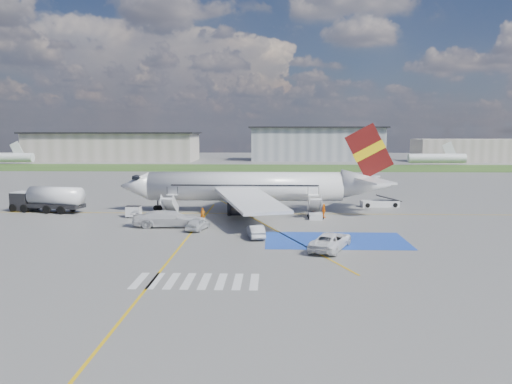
# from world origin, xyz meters

# --- Properties ---
(ground) EXTENTS (400.00, 400.00, 0.00)m
(ground) POSITION_xyz_m (0.00, 0.00, 0.00)
(ground) COLOR #60605E
(ground) RESTS_ON ground
(grass_strip) EXTENTS (400.00, 30.00, 0.01)m
(grass_strip) POSITION_xyz_m (0.00, 95.00, 0.01)
(grass_strip) COLOR #2D4C1E
(grass_strip) RESTS_ON ground
(taxiway_line_main) EXTENTS (120.00, 0.20, 0.01)m
(taxiway_line_main) POSITION_xyz_m (0.00, 12.00, 0.01)
(taxiway_line_main) COLOR gold
(taxiway_line_main) RESTS_ON ground
(taxiway_line_cross) EXTENTS (0.20, 60.00, 0.01)m
(taxiway_line_cross) POSITION_xyz_m (-5.00, -10.00, 0.01)
(taxiway_line_cross) COLOR gold
(taxiway_line_cross) RESTS_ON ground
(taxiway_line_diag) EXTENTS (20.71, 56.45, 0.01)m
(taxiway_line_diag) POSITION_xyz_m (0.00, 12.00, 0.01)
(taxiway_line_diag) COLOR gold
(taxiway_line_diag) RESTS_ON ground
(staging_box) EXTENTS (14.00, 8.00, 0.01)m
(staging_box) POSITION_xyz_m (10.00, -4.00, 0.01)
(staging_box) COLOR #1B40A4
(staging_box) RESTS_ON ground
(crosswalk) EXTENTS (9.00, 4.00, 0.01)m
(crosswalk) POSITION_xyz_m (-1.80, -18.00, 0.01)
(crosswalk) COLOR silver
(crosswalk) RESTS_ON ground
(terminal_west) EXTENTS (60.00, 22.00, 10.00)m
(terminal_west) POSITION_xyz_m (-55.00, 130.00, 5.00)
(terminal_west) COLOR #9F9889
(terminal_west) RESTS_ON ground
(terminal_centre) EXTENTS (48.00, 18.00, 12.00)m
(terminal_centre) POSITION_xyz_m (20.00, 135.00, 6.00)
(terminal_centre) COLOR gray
(terminal_centre) RESTS_ON ground
(terminal_east) EXTENTS (40.00, 16.00, 8.00)m
(terminal_east) POSITION_xyz_m (75.00, 128.00, 4.00)
(terminal_east) COLOR #9F9889
(terminal_east) RESTS_ON ground
(airliner) EXTENTS (36.81, 32.95, 11.92)m
(airliner) POSITION_xyz_m (1.51, 14.00, 3.39)
(airliner) COLOR silver
(airliner) RESTS_ON ground
(airstairs_fwd) EXTENTS (1.90, 5.20, 3.60)m
(airstairs_fwd) POSITION_xyz_m (-9.50, 8.70, 0.62)
(airstairs_fwd) COLOR silver
(airstairs_fwd) RESTS_ON ground
(airstairs_aft) EXTENTS (1.90, 5.20, 3.60)m
(airstairs_aft) POSITION_xyz_m (9.00, 8.70, 0.62)
(airstairs_aft) COLOR silver
(airstairs_aft) RESTS_ON ground
(fuel_tanker) EXTENTS (10.42, 4.87, 3.45)m
(fuel_tanker) POSITION_xyz_m (-26.52, 12.45, 1.45)
(fuel_tanker) COLOR black
(fuel_tanker) RESTS_ON ground
(gpu_cart) EXTENTS (1.82, 1.19, 1.51)m
(gpu_cart) POSITION_xyz_m (-13.79, 8.46, 0.68)
(gpu_cart) COLOR silver
(gpu_cart) RESTS_ON ground
(belt_loader) EXTENTS (5.87, 2.58, 1.72)m
(belt_loader) POSITION_xyz_m (19.18, 18.75, 0.43)
(belt_loader) COLOR silver
(belt_loader) RESTS_ON ground
(car_silver_a) EXTENTS (2.55, 4.32, 1.38)m
(car_silver_a) POSITION_xyz_m (-4.53, 0.82, 0.69)
(car_silver_a) COLOR silver
(car_silver_a) RESTS_ON ground
(car_silver_b) EXTENTS (2.14, 4.29, 1.35)m
(car_silver_b) POSITION_xyz_m (2.00, -2.97, 0.68)
(car_silver_b) COLOR #ABADB2
(car_silver_b) RESTS_ON ground
(van_white_a) EXTENTS (4.39, 6.03, 2.06)m
(van_white_a) POSITION_xyz_m (9.10, -7.53, 1.03)
(van_white_a) COLOR white
(van_white_a) RESTS_ON ground
(van_white_b) EXTENTS (6.37, 2.79, 2.46)m
(van_white_b) POSITION_xyz_m (-7.95, 2.55, 1.23)
(van_white_b) COLOR silver
(van_white_b) RESTS_ON ground
(crew_fwd) EXTENTS (0.62, 0.45, 1.61)m
(crew_fwd) POSITION_xyz_m (-4.77, 6.43, 0.80)
(crew_fwd) COLOR orange
(crew_fwd) RESTS_ON ground
(crew_nose) EXTENTS (1.08, 1.13, 1.84)m
(crew_nose) POSITION_xyz_m (-10.04, 14.03, 0.92)
(crew_nose) COLOR orange
(crew_nose) RESTS_ON ground
(crew_aft) EXTENTS (0.60, 1.09, 1.75)m
(crew_aft) POSITION_xyz_m (10.15, 9.22, 0.88)
(crew_aft) COLOR orange
(crew_aft) RESTS_ON ground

